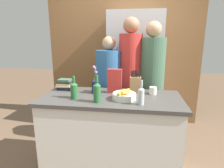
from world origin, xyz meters
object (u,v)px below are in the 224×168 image
Objects in this scene: flower_vase at (95,85)px; bottle_wine at (141,95)px; coffee_mug at (153,91)px; person_in_blue at (130,76)px; bottle_oil at (74,90)px; person_in_red_tee at (151,80)px; refrigerator at (134,73)px; person_at_sink at (109,87)px; cereal_box at (115,81)px; knife_block at (135,85)px; fruit_bowl at (124,95)px; bottle_vinegar at (97,92)px; book_stack at (65,85)px.

flower_vase reaches higher than bottle_wine.
person_in_blue reaches higher than coffee_mug.
bottle_oil is 0.14× the size of person_in_red_tee.
refrigerator is 1.07× the size of person_in_blue.
coffee_mug is at bearing -53.85° from person_in_blue.
flower_vase is at bearing -96.56° from person_at_sink.
cereal_box is at bearing -70.45° from person_at_sink.
knife_block is 0.21m from coffee_mug.
fruit_bowl is 0.39m from flower_vase.
book_stack is at bearing 140.93° from bottle_vinegar.
flower_vase is at bearing -167.54° from cereal_box.
knife_block is 0.40m from bottle_wine.
person_in_red_tee is at bearing 4.71° from person_at_sink.
coffee_mug is (0.66, 0.05, -0.05)m from flower_vase.
refrigerator is 1.39m from bottle_wine.
knife_block is 0.98× the size of bottle_vinegar.
fruit_bowl is 0.92× the size of knife_block.
book_stack is 1.02m from bottle_wine.
person_at_sink is at bearing 118.29° from bottle_wine.
book_stack is 0.11× the size of person_in_blue.
bottle_oil is at bearing -130.50° from flower_vase.
knife_block is 0.15× the size of person_in_blue.
cereal_box is at bearing -179.13° from coffee_mug.
flower_vase is at bearing -175.23° from coffee_mug.
person_at_sink is at bearing 106.85° from cereal_box.
refrigerator is 1.25m from fruit_bowl.
fruit_bowl is 0.22m from bottle_wine.
flower_vase reaches higher than knife_block.
bottle_wine is 0.14× the size of person_in_red_tee.
knife_block is at bearing 173.08° from coffee_mug.
book_stack is 1.15m from person_in_red_tee.
person_in_blue is at bearing 70.66° from bottle_vinegar.
cereal_box is at bearing 119.96° from fruit_bowl.
bottle_oil is (0.23, -0.32, 0.03)m from book_stack.
coffee_mug is 0.06× the size of person_in_blue.
refrigerator is 8.06× the size of bottle_wine.
flower_vase reaches higher than bottle_vinegar.
coffee_mug is 0.73m from person_at_sink.
person_at_sink reaches higher than flower_vase.
cereal_box is 1.42× the size of book_stack.
cereal_box is at bearing 12.46° from flower_vase.
flower_vase is 0.28m from bottle_oil.
person_at_sink is at bearing -120.51° from refrigerator.
bottle_oil is (-0.40, -0.26, -0.05)m from cereal_box.
book_stack reaches higher than coffee_mug.
bottle_wine is at bearing -110.21° from coffee_mug.
person_in_blue is at bearing 121.84° from coffee_mug.
flower_vase is 0.18× the size of person_in_blue.
flower_vase is 2.80× the size of coffee_mug.
refrigerator is 1.41m from bottle_vinegar.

